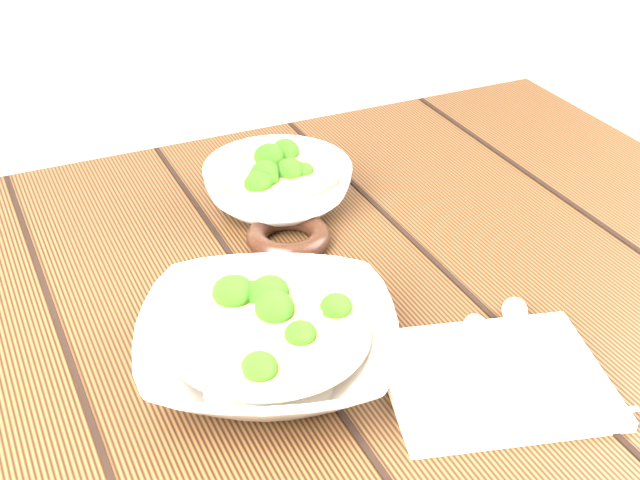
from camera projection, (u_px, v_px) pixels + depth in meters
table at (283, 384)px, 0.99m from camera, size 1.20×0.80×0.75m
soup_bowl_front at (268, 345)px, 0.81m from camera, size 0.31×0.31×0.07m
soup_bowl_back at (278, 185)px, 1.07m from camera, size 0.22×0.22×0.06m
trivet at (288, 237)px, 1.00m from camera, size 0.11×0.11×0.02m
napkin at (495, 379)px, 0.81m from camera, size 0.23×0.21×0.01m
spoon_left at (480, 349)px, 0.83m from camera, size 0.09×0.15×0.01m
spoon_right at (514, 330)px, 0.85m from camera, size 0.11×0.14×0.01m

